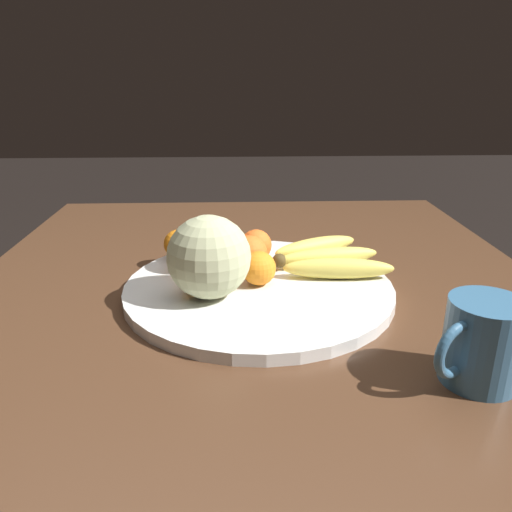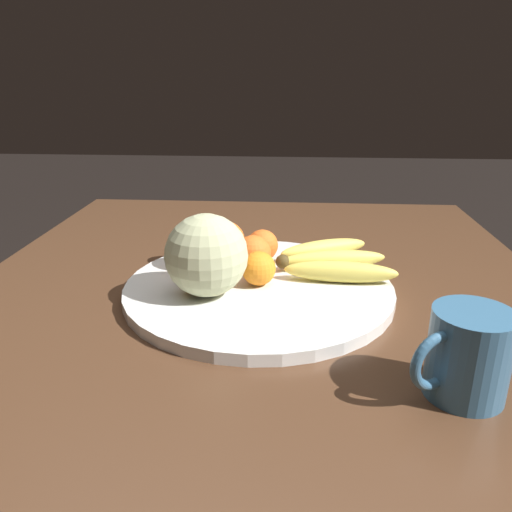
% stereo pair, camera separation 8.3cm
% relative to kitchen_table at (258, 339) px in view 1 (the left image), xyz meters
% --- Properties ---
extents(kitchen_table, '(1.24, 1.05, 0.74)m').
position_rel_kitchen_table_xyz_m(kitchen_table, '(0.00, 0.00, 0.00)').
color(kitchen_table, '#4C301E').
rests_on(kitchen_table, ground_plane).
extents(fruit_bowl, '(0.46, 0.46, 0.02)m').
position_rel_kitchen_table_xyz_m(fruit_bowl, '(-0.02, 0.00, 0.11)').
color(fruit_bowl, white).
rests_on(fruit_bowl, kitchen_table).
extents(melon, '(0.13, 0.13, 0.13)m').
position_rel_kitchen_table_xyz_m(melon, '(-0.06, 0.08, 0.18)').
color(melon, '#B2B789').
rests_on(melon, fruit_bowl).
extents(banana_bunch, '(0.19, 0.21, 0.04)m').
position_rel_kitchen_table_xyz_m(banana_bunch, '(0.05, -0.13, 0.14)').
color(banana_bunch, '#473819').
rests_on(banana_bunch, fruit_bowl).
extents(orange_front_left, '(0.07, 0.07, 0.07)m').
position_rel_kitchen_table_xyz_m(orange_front_left, '(0.04, 0.01, 0.15)').
color(orange_front_left, orange).
rests_on(orange_front_left, fruit_bowl).
extents(orange_front_right, '(0.07, 0.07, 0.07)m').
position_rel_kitchen_table_xyz_m(orange_front_right, '(0.10, 0.07, 0.15)').
color(orange_front_right, orange).
rests_on(orange_front_right, fruit_bowl).
extents(orange_mid_center, '(0.07, 0.07, 0.07)m').
position_rel_kitchen_table_xyz_m(orange_mid_center, '(0.05, 0.12, 0.15)').
color(orange_mid_center, orange).
rests_on(orange_mid_center, fruit_bowl).
extents(orange_back_left, '(0.06, 0.06, 0.06)m').
position_rel_kitchen_table_xyz_m(orange_back_left, '(0.10, -0.00, 0.15)').
color(orange_back_left, orange).
rests_on(orange_back_left, fruit_bowl).
extents(orange_back_right, '(0.06, 0.06, 0.06)m').
position_rel_kitchen_table_xyz_m(orange_back_right, '(0.11, 0.15, 0.15)').
color(orange_back_right, orange).
rests_on(orange_back_right, fruit_bowl).
extents(orange_top_small, '(0.06, 0.06, 0.06)m').
position_rel_kitchen_table_xyz_m(orange_top_small, '(-0.02, -0.00, 0.15)').
color(orange_top_small, orange).
rests_on(orange_top_small, fruit_bowl).
extents(produce_tag, '(0.07, 0.07, 0.00)m').
position_rel_kitchen_table_xyz_m(produce_tag, '(0.00, 0.09, 0.12)').
color(produce_tag, white).
rests_on(produce_tag, fruit_bowl).
extents(ceramic_mug, '(0.10, 0.13, 0.11)m').
position_rel_kitchen_table_xyz_m(ceramic_mug, '(-0.28, -0.26, 0.15)').
color(ceramic_mug, '#386689').
rests_on(ceramic_mug, kitchen_table).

